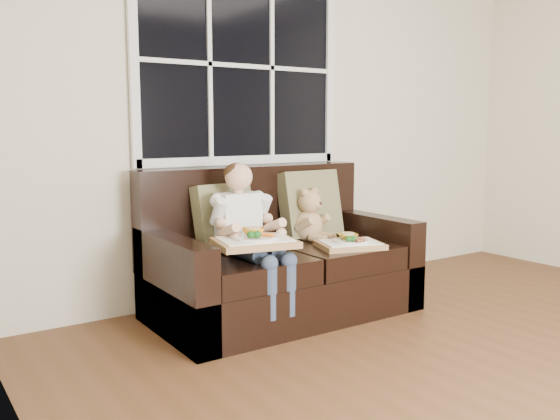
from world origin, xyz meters
TOP-DOWN VIEW (x-y plane):
  - window_back at (-0.52, 2.48)m, footprint 1.62×0.04m
  - loveseat at (-0.52, 2.02)m, footprint 1.70×0.92m
  - pillow_left at (-0.83, 2.17)m, footprint 0.43×0.24m
  - pillow_right at (-0.13, 2.17)m, footprint 0.47×0.23m
  - child at (-0.82, 1.90)m, footprint 0.38×0.59m
  - teddy_bear at (-0.22, 2.06)m, footprint 0.26×0.31m
  - tray_left at (-0.89, 1.69)m, footprint 0.51×0.43m
  - tray_right at (-0.16, 1.70)m, footprint 0.48×0.41m

SIDE VIEW (x-z plane):
  - loveseat at x=-0.52m, z-range -0.17..0.79m
  - tray_right at x=-0.16m, z-range 0.43..0.53m
  - tray_left at x=-0.89m, z-range 0.53..0.63m
  - teddy_bear at x=-0.22m, z-range 0.41..0.79m
  - child at x=-0.82m, z-range 0.21..1.07m
  - pillow_left at x=-0.83m, z-range 0.44..0.87m
  - pillow_right at x=-0.13m, z-range 0.44..0.92m
  - window_back at x=-0.52m, z-range 0.96..2.33m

